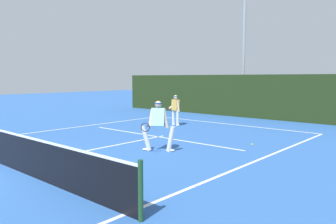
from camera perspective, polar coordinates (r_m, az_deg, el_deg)
ground_plane at (r=10.26m, az=-25.96°, el=-8.42°), size 80.00×80.00×0.00m
court_line_baseline_far at (r=17.82m, az=9.78°, el=-2.00°), size 9.76×0.10×0.01m
court_line_sideline_right at (r=6.24m, az=-7.51°, el=-17.09°), size 0.10×22.59×0.01m
court_line_service at (r=13.73m, az=-1.70°, el=-4.28°), size 7.96×0.10×0.01m
court_line_centre at (r=11.81m, az=-11.43°, el=-6.08°), size 0.10×6.40×0.01m
tennis_net at (r=10.15m, az=-26.09°, el=-5.63°), size 10.70×0.09×1.07m
player_near at (r=10.92m, az=-1.72°, el=-2.01°), size 1.08×1.10×1.68m
player_far at (r=16.84m, az=1.26°, el=0.53°), size 0.86×0.88×1.55m
tennis_ball at (r=12.39m, az=14.30°, el=-5.44°), size 0.07×0.07×0.07m
back_fence_windscreen at (r=20.52m, az=14.60°, el=2.60°), size 21.38×0.12×2.62m
light_pole at (r=22.77m, az=12.95°, el=12.05°), size 0.55×0.44×8.10m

